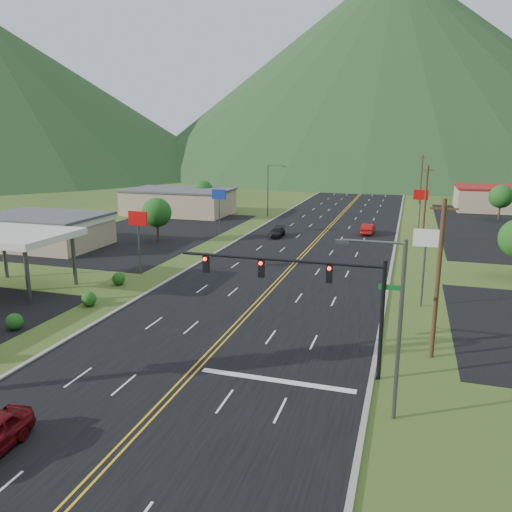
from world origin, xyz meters
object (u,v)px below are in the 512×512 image
(traffic_signal, at_px, (311,284))
(car_red_far, at_px, (368,229))
(streetlight_west, at_px, (270,187))
(car_dark_mid, at_px, (277,233))
(gas_canopy, at_px, (12,237))
(streetlight_east, at_px, (393,318))

(traffic_signal, distance_m, car_red_far, 44.67)
(streetlight_west, height_order, car_dark_mid, streetlight_west)
(gas_canopy, distance_m, car_red_far, 46.22)
(streetlight_east, distance_m, car_dark_mid, 46.15)
(streetlight_east, xyz_separation_m, streetlight_west, (-22.86, 60.00, 0.00))
(traffic_signal, bearing_deg, gas_canopy, 164.30)
(streetlight_east, distance_m, gas_canopy, 35.28)
(streetlight_east, relative_size, car_dark_mid, 2.10)
(streetlight_east, distance_m, car_red_far, 48.88)
(streetlight_west, relative_size, car_dark_mid, 2.10)
(traffic_signal, xyz_separation_m, gas_canopy, (-28.48, 8.00, -0.46))
(streetlight_west, height_order, gas_canopy, streetlight_west)
(streetlight_west, bearing_deg, gas_canopy, -102.13)
(gas_canopy, bearing_deg, traffic_signal, -15.70)
(streetlight_west, bearing_deg, traffic_signal, -72.03)
(traffic_signal, bearing_deg, streetlight_east, -40.39)
(car_dark_mid, distance_m, car_red_far, 13.22)
(streetlight_east, bearing_deg, car_dark_mid, 111.63)
(traffic_signal, relative_size, car_red_far, 2.88)
(traffic_signal, bearing_deg, car_red_far, 90.42)
(traffic_signal, height_order, streetlight_west, streetlight_west)
(streetlight_west, relative_size, car_red_far, 1.98)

